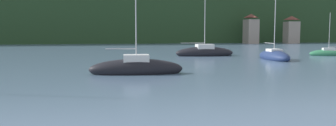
{
  "coord_description": "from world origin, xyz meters",
  "views": [
    {
      "loc": [
        -4.73,
        13.53,
        3.36
      ],
      "look_at": [
        0.0,
        37.58,
        1.09
      ],
      "focal_mm": 36.05,
      "sensor_mm": 36.0,
      "label": 1
    }
  ],
  "objects": [
    {
      "name": "wooded_hillside",
      "position": [
        -16.84,
        150.53,
        8.41
      ],
      "size": [
        352.0,
        69.89,
        48.15
      ],
      "color": "#264223",
      "rests_on": "ground_plane"
    },
    {
      "name": "shore_building_westcentral",
      "position": [
        37.44,
        104.33,
        4.14
      ],
      "size": [
        3.35,
        4.53,
        8.51
      ],
      "color": "gray",
      "rests_on": "ground_plane"
    },
    {
      "name": "shore_building_central",
      "position": [
        49.92,
        103.82,
        3.89
      ],
      "size": [
        3.83,
        3.44,
        8.0
      ],
      "color": "gray",
      "rests_on": "ground_plane"
    },
    {
      "name": "sailboat_far_3",
      "position": [
        15.86,
        51.21,
        0.4
      ],
      "size": [
        3.08,
        7.44,
        10.88
      ],
      "rotation": [
        0.0,
        0.0,
        4.62
      ],
      "color": "navy",
      "rests_on": "ground_plane"
    },
    {
      "name": "sailboat_far_6",
      "position": [
        9.49,
        59.05,
        0.48
      ],
      "size": [
        8.35,
        2.84,
        9.05
      ],
      "rotation": [
        0.0,
        0.0,
        6.25
      ],
      "color": "black",
      "rests_on": "ground_plane"
    },
    {
      "name": "sailboat_far_8",
      "position": [
        26.81,
        55.88,
        0.32
      ],
      "size": [
        5.41,
        3.23,
        6.35
      ],
      "rotation": [
        0.0,
        0.0,
        2.8
      ],
      "color": "#2D754C",
      "rests_on": "ground_plane"
    },
    {
      "name": "sailboat_mid_9",
      "position": [
        -2.04,
        40.41,
        0.45
      ],
      "size": [
        7.65,
        2.6,
        11.16
      ],
      "rotation": [
        0.0,
        0.0,
        6.22
      ],
      "color": "black",
      "rests_on": "ground_plane"
    }
  ]
}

